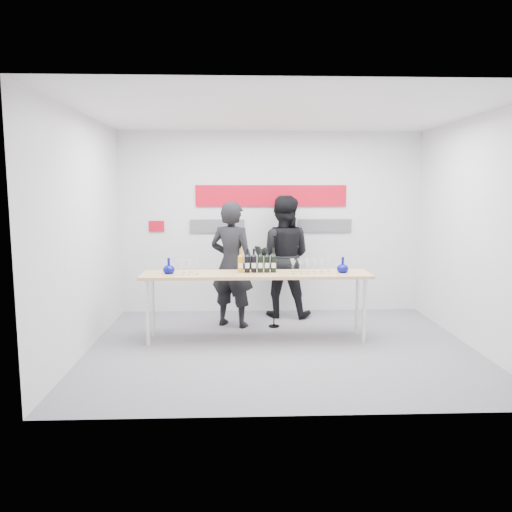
# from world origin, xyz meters

# --- Properties ---
(ground) EXTENTS (5.00, 5.00, 0.00)m
(ground) POSITION_xyz_m (0.00, 0.00, 0.00)
(ground) COLOR slate
(ground) RESTS_ON ground
(back_wall) EXTENTS (5.00, 0.04, 3.00)m
(back_wall) POSITION_xyz_m (0.00, 2.00, 1.50)
(back_wall) COLOR silver
(back_wall) RESTS_ON ground
(signage) EXTENTS (3.38, 0.02, 0.79)m
(signage) POSITION_xyz_m (-0.06, 1.97, 1.81)
(signage) COLOR red
(signage) RESTS_ON back_wall
(tasting_table) EXTENTS (3.10, 0.63, 0.93)m
(tasting_table) POSITION_xyz_m (-0.31, 0.36, 0.86)
(tasting_table) COLOR tan
(tasting_table) RESTS_ON ground
(wine_bottles) EXTENTS (0.53, 0.08, 0.33)m
(wine_bottles) POSITION_xyz_m (-0.30, 0.42, 1.09)
(wine_bottles) COLOR #BF7F19
(wine_bottles) RESTS_ON tasting_table
(decanter_left) EXTENTS (0.16, 0.16, 0.21)m
(decanter_left) POSITION_xyz_m (-1.49, 0.36, 1.04)
(decanter_left) COLOR #070A80
(decanter_left) RESTS_ON tasting_table
(decanter_right) EXTENTS (0.16, 0.16, 0.21)m
(decanter_right) POSITION_xyz_m (0.87, 0.36, 1.04)
(decanter_right) COLOR #070A80
(decanter_right) RESTS_ON tasting_table
(glasses_left) EXTENTS (0.26, 0.22, 0.18)m
(glasses_left) POSITION_xyz_m (-1.22, 0.34, 1.02)
(glasses_left) COLOR silver
(glasses_left) RESTS_ON tasting_table
(glasses_right) EXTENTS (0.56, 0.23, 0.18)m
(glasses_right) POSITION_xyz_m (0.44, 0.36, 1.02)
(glasses_right) COLOR silver
(glasses_right) RESTS_ON tasting_table
(presenter_left) EXTENTS (0.81, 0.70, 1.89)m
(presenter_left) POSITION_xyz_m (-0.65, 1.07, 0.94)
(presenter_left) COLOR black
(presenter_left) RESTS_ON ground
(presenter_right) EXTENTS (1.09, 0.93, 1.96)m
(presenter_right) POSITION_xyz_m (0.17, 1.64, 0.98)
(presenter_right) COLOR black
(presenter_right) RESTS_ON ground
(mic_stand) EXTENTS (0.16, 0.16, 1.39)m
(mic_stand) POSITION_xyz_m (-0.02, 0.98, 0.42)
(mic_stand) COLOR black
(mic_stand) RESTS_ON ground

